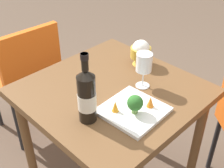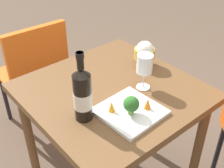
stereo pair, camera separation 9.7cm
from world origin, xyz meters
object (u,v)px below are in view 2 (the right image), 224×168
(wine_glass, at_px, (145,65))
(broccoli_floret, at_px, (131,104))
(wine_bottle, at_px, (82,94))
(rice_bowl, at_px, (145,53))
(serving_plate, at_px, (130,111))
(carrot_garnish_right, at_px, (112,106))
(chair_by_wall, at_px, (36,69))
(carrot_garnish_left, at_px, (148,104))

(wine_glass, height_order, broccoli_floret, wine_glass)
(wine_bottle, bearing_deg, rice_bowl, -164.26)
(serving_plate, bearing_deg, wine_bottle, -31.28)
(rice_bowl, height_order, carrot_garnish_right, rice_bowl)
(chair_by_wall, relative_size, wine_bottle, 2.72)
(rice_bowl, xyz_separation_m, carrot_garnish_left, (0.26, 0.28, -0.03))
(wine_glass, height_order, serving_plate, wine_glass)
(wine_bottle, xyz_separation_m, carrot_garnish_right, (-0.10, 0.06, -0.08))
(serving_plate, distance_m, broccoli_floret, 0.06)
(wine_glass, distance_m, serving_plate, 0.24)
(wine_bottle, distance_m, carrot_garnish_right, 0.14)
(wine_glass, distance_m, carrot_garnish_left, 0.20)
(carrot_garnish_left, xyz_separation_m, carrot_garnish_right, (0.13, -0.08, -0.00))
(wine_glass, distance_m, carrot_garnish_right, 0.26)
(carrot_garnish_right, bearing_deg, chair_by_wall, -94.03)
(carrot_garnish_right, bearing_deg, wine_bottle, -29.02)
(chair_by_wall, bearing_deg, carrot_garnish_left, -83.29)
(rice_bowl, relative_size, serving_plate, 0.54)
(broccoli_floret, bearing_deg, serving_plate, -123.96)
(wine_bottle, distance_m, rice_bowl, 0.52)
(rice_bowl, bearing_deg, wine_bottle, 15.74)
(rice_bowl, bearing_deg, chair_by_wall, -62.89)
(chair_by_wall, distance_m, serving_plate, 0.92)
(wine_glass, relative_size, carrot_garnish_left, 3.49)
(wine_glass, xyz_separation_m, rice_bowl, (-0.15, -0.15, -0.05))
(broccoli_floret, xyz_separation_m, carrot_garnish_left, (-0.08, 0.02, -0.02))
(rice_bowl, bearing_deg, carrot_garnish_left, 46.97)
(wine_bottle, xyz_separation_m, broccoli_floret, (-0.16, 0.12, -0.06))
(rice_bowl, bearing_deg, serving_plate, 36.44)
(serving_plate, relative_size, carrot_garnish_right, 5.12)
(wine_glass, relative_size, carrot_garnish_right, 3.50)
(chair_by_wall, xyz_separation_m, wine_bottle, (0.16, 0.79, 0.32))
(chair_by_wall, bearing_deg, wine_glass, -74.57)
(chair_by_wall, relative_size, serving_plate, 3.25)
(carrot_garnish_left, height_order, carrot_garnish_right, same)
(rice_bowl, bearing_deg, wine_glass, 44.00)
(wine_bottle, bearing_deg, chair_by_wall, -101.68)
(wine_glass, bearing_deg, broccoli_floret, 31.51)
(wine_bottle, xyz_separation_m, wine_glass, (-0.35, 0.00, 0.01))
(wine_glass, height_order, carrot_garnish_left, wine_glass)
(rice_bowl, height_order, serving_plate, rice_bowl)
(chair_by_wall, xyz_separation_m, carrot_garnish_right, (0.06, 0.85, 0.24))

